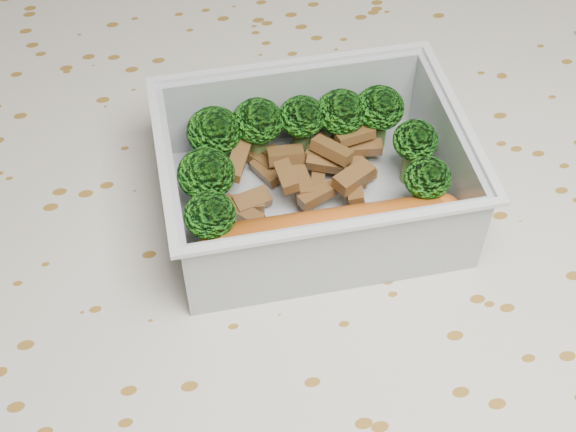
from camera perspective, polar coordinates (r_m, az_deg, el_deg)
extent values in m
cube|color=brown|center=(0.52, 0.08, -4.12)|extent=(1.40, 0.90, 0.04)
cube|color=beige|center=(0.50, 0.08, -2.58)|extent=(1.46, 0.96, 0.01)
cube|color=silver|center=(0.52, 1.75, 0.74)|extent=(0.18, 0.14, 0.00)
cube|color=silver|center=(0.54, 0.29, 8.01)|extent=(0.18, 0.01, 0.06)
cube|color=silver|center=(0.46, 3.65, -2.78)|extent=(0.18, 0.01, 0.06)
cube|color=silver|center=(0.52, 11.16, 4.42)|extent=(0.01, 0.13, 0.06)
cube|color=silver|center=(0.49, -8.03, 1.58)|extent=(0.01, 0.13, 0.06)
cube|color=silver|center=(0.52, 0.20, 10.82)|extent=(0.19, 0.01, 0.00)
cube|color=silver|center=(0.43, 3.99, -0.78)|extent=(0.19, 0.01, 0.00)
cube|color=silver|center=(0.50, 12.19, 6.95)|extent=(0.01, 0.13, 0.00)
cube|color=silver|center=(0.47, -8.99, 3.99)|extent=(0.01, 0.13, 0.00)
cylinder|color=#608C3F|center=(0.53, -5.11, 4.23)|extent=(0.01, 0.01, 0.02)
ellipsoid|color=#2A8614|center=(0.52, -5.28, 6.01)|extent=(0.04, 0.04, 0.03)
cylinder|color=#608C3F|center=(0.54, -2.10, 4.98)|extent=(0.01, 0.01, 0.02)
ellipsoid|color=#2A8614|center=(0.52, -2.17, 6.77)|extent=(0.03, 0.03, 0.03)
cylinder|color=#608C3F|center=(0.54, 0.95, 5.30)|extent=(0.01, 0.01, 0.02)
ellipsoid|color=#2A8614|center=(0.52, 0.99, 7.09)|extent=(0.03, 0.03, 0.03)
cylinder|color=#608C3F|center=(0.54, 3.68, 5.59)|extent=(0.01, 0.01, 0.02)
ellipsoid|color=#2A8614|center=(0.53, 3.80, 7.38)|extent=(0.03, 0.03, 0.03)
cylinder|color=#608C3F|center=(0.55, 6.32, 5.88)|extent=(0.01, 0.01, 0.02)
ellipsoid|color=#2A8614|center=(0.53, 6.53, 7.65)|extent=(0.03, 0.03, 0.03)
cylinder|color=#608C3F|center=(0.51, -5.65, 1.22)|extent=(0.01, 0.01, 0.02)
ellipsoid|color=#2A8614|center=(0.49, -5.86, 3.00)|extent=(0.04, 0.04, 0.03)
cylinder|color=#608C3F|center=(0.53, 8.74, 3.59)|extent=(0.01, 0.01, 0.03)
ellipsoid|color=#2A8614|center=(0.51, 9.04, 5.35)|extent=(0.03, 0.03, 0.02)
cylinder|color=#608C3F|center=(0.48, -5.39, -1.68)|extent=(0.01, 0.01, 0.02)
ellipsoid|color=#2A8614|center=(0.47, -5.59, 0.07)|extent=(0.03, 0.03, 0.03)
cylinder|color=#608C3F|center=(0.51, 9.55, 0.94)|extent=(0.01, 0.01, 0.03)
ellipsoid|color=#2A8614|center=(0.49, 9.89, 2.69)|extent=(0.03, 0.03, 0.02)
cube|color=brown|center=(0.51, 3.13, 4.70)|extent=(0.03, 0.03, 0.01)
cube|color=brown|center=(0.50, -0.10, 2.84)|extent=(0.01, 0.02, 0.01)
cube|color=brown|center=(0.51, 0.95, 2.38)|extent=(0.01, 0.02, 0.01)
cube|color=brown|center=(0.52, 2.15, 2.67)|extent=(0.02, 0.02, 0.01)
cube|color=brown|center=(0.51, -3.32, 0.82)|extent=(0.03, 0.01, 0.01)
cube|color=brown|center=(0.53, 4.80, 5.75)|extent=(0.03, 0.01, 0.01)
cube|color=brown|center=(0.52, -0.17, 4.34)|extent=(0.02, 0.01, 0.01)
cube|color=brown|center=(0.53, 4.99, 4.84)|extent=(0.03, 0.01, 0.01)
cube|color=brown|center=(0.53, -2.00, 4.02)|extent=(0.02, 0.03, 0.01)
cube|color=brown|center=(0.53, 4.88, 3.73)|extent=(0.02, 0.03, 0.01)
cube|color=brown|center=(0.53, 5.05, 3.08)|extent=(0.01, 0.02, 0.01)
cube|color=brown|center=(0.52, 2.82, 3.77)|extent=(0.03, 0.02, 0.01)
cube|color=brown|center=(0.51, -3.57, 4.03)|extent=(0.02, 0.03, 0.01)
cube|color=brown|center=(0.51, -2.56, 1.10)|extent=(0.03, 0.02, 0.01)
cube|color=brown|center=(0.50, 4.72, 2.77)|extent=(0.03, 0.02, 0.01)
cube|color=brown|center=(0.50, 2.11, 1.49)|extent=(0.03, 0.02, 0.01)
cube|color=brown|center=(0.53, -1.56, 3.17)|extent=(0.02, 0.03, 0.01)
cube|color=brown|center=(0.53, 3.04, 4.77)|extent=(0.02, 0.03, 0.01)
cube|color=brown|center=(0.51, 4.81, 1.90)|extent=(0.01, 0.02, 0.01)
cube|color=brown|center=(0.51, -3.28, 0.30)|extent=(0.03, 0.03, 0.01)
cube|color=brown|center=(0.52, 2.92, 4.20)|extent=(0.03, 0.02, 0.01)
cube|color=brown|center=(0.53, -0.34, 3.93)|extent=(0.03, 0.03, 0.01)
cylinder|color=#C65919|center=(0.48, 3.27, -1.13)|extent=(0.13, 0.03, 0.03)
sphere|color=#C65919|center=(0.50, 10.80, -0.03)|extent=(0.03, 0.03, 0.03)
sphere|color=#C65919|center=(0.48, -4.63, -2.26)|extent=(0.03, 0.03, 0.03)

